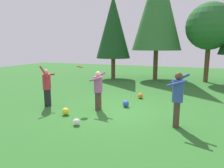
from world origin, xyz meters
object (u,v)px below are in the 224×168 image
Objects in this scene: tree_center at (158,5)px; ball_yellow at (66,111)px; person_thrower at (47,85)px; person_bystander at (178,95)px; ball_orange at (140,96)px; tree_left at (113,27)px; frisbee at (80,67)px; person_catcher at (98,87)px; ball_white at (76,122)px; ball_blue at (126,104)px; tree_right at (210,27)px.

ball_yellow is at bearing -99.62° from tree_center.
tree_center is at bearing 58.62° from person_thrower.
person_thrower is at bearing 6.27° from person_bystander.
person_thrower is 4.53m from ball_orange.
tree_left is (-5.60, 8.87, 3.00)m from person_bystander.
frisbee is 8.62m from tree_left.
ball_orange is at bearing -114.80° from person_catcher.
person_thrower is at bearing -140.54° from ball_orange.
tree_left reaches higher than ball_orange.
person_thrower reaches higher than person_catcher.
ball_yellow is at bearing -93.21° from frisbee.
ball_blue reaches higher than ball_white.
tree_left reaches higher than frisbee.
ball_white is 4.44m from ball_orange.
person_bystander is 0.20× the size of tree_center.
ball_orange is 1.70m from ball_blue.
tree_center reaches higher than person_bystander.
person_catcher is at bearing -116.34° from tree_right.
person_catcher reaches higher than ball_white.
person_catcher is at bearing -2.65° from person_bystander.
person_thrower is at bearing -125.76° from tree_right.
person_thrower reaches higher than ball_orange.
person_thrower reaches higher than ball_yellow.
tree_center is (0.80, 8.92, 4.67)m from person_catcher.
ball_blue is at bearing 71.27° from ball_white.
person_catcher is 1.47m from ball_blue.
person_catcher is 1.59m from ball_yellow.
tree_center is (3.07, 9.25, 4.66)m from person_thrower.
ball_yellow is (-2.05, -3.53, 0.01)m from ball_orange.
ball_blue is (-2.19, 1.54, -0.93)m from person_bystander.
tree_right is (3.56, 8.24, 3.83)m from ball_blue.
person_thrower is 3.50m from ball_blue.
ball_orange is at bearing 26.45° from person_thrower.
person_catcher is 9.06m from tree_left.
person_catcher is 1.98m from ball_white.
frisbee is (-0.83, 0.00, 0.80)m from person_catcher.
ball_yellow is at bearing -39.94° from person_thrower.
ball_white is 2.76m from ball_blue.
ball_blue is at bearing -89.09° from tree_center.
tree_left reaches higher than ball_yellow.
person_catcher is 0.25× the size of tree_left.
ball_white is at bearing -45.35° from person_thrower.
person_thrower is 1.12× the size of person_catcher.
ball_yellow is 1.00× the size of ball_blue.
ball_orange is at bearing -57.16° from tree_left.
tree_center is at bearing -94.95° from person_catcher.
ball_orange is (-1.96, 3.23, -0.94)m from person_bystander.
person_catcher is 5.71× the size of ball_blue.
ball_yellow is 12.06m from tree_right.
ball_orange is at bearing 75.38° from ball_white.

